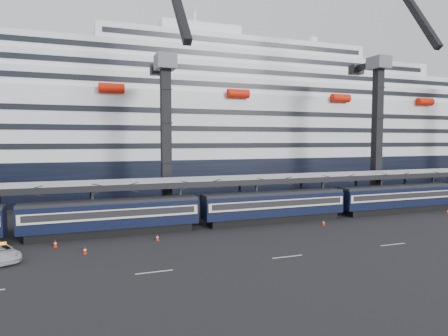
# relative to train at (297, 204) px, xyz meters

# --- Properties ---
(ground) EXTENTS (260.00, 260.00, 0.00)m
(ground) POSITION_rel_train_xyz_m (4.65, -10.00, -2.20)
(ground) COLOR black
(ground) RESTS_ON ground
(train) EXTENTS (133.05, 3.00, 4.05)m
(train) POSITION_rel_train_xyz_m (0.00, 0.00, 0.00)
(train) COLOR black
(train) RESTS_ON ground
(canopy) EXTENTS (130.00, 6.25, 5.53)m
(canopy) POSITION_rel_train_xyz_m (4.65, 4.00, 3.05)
(canopy) COLOR gray
(canopy) RESTS_ON ground
(cruise_ship) EXTENTS (214.09, 28.84, 34.00)m
(cruise_ship) POSITION_rel_train_xyz_m (3.57, 35.99, 10.14)
(cruise_ship) COLOR black
(cruise_ship) RESTS_ON ground
(crane_dark_near) EXTENTS (4.50, 17.75, 35.08)m
(crane_dark_near) POSITION_rel_train_xyz_m (-15.35, 8.59, 9.73)
(crane_dark_near) COLOR #4E5156
(crane_dark_near) RESTS_ON ground
(crane_dark_mid) EXTENTS (4.50, 18.24, 39.64)m
(crane_dark_mid) POSITION_rel_train_xyz_m (19.65, 7.59, 11.16)
(crane_dark_mid) COLOR #4E5156
(crane_dark_mid) RESTS_ON ground
(traffic_cone_a) EXTENTS (0.38, 0.38, 0.76)m
(traffic_cone_a) POSITION_rel_train_xyz_m (-29.07, -3.26, -1.83)
(traffic_cone_a) COLOR red
(traffic_cone_a) RESTS_ON ground
(traffic_cone_b) EXTENTS (0.36, 0.36, 0.72)m
(traffic_cone_b) POSITION_rel_train_xyz_m (-26.39, -6.70, -1.85)
(traffic_cone_b) COLOR red
(traffic_cone_b) RESTS_ON ground
(traffic_cone_c) EXTENTS (0.35, 0.35, 0.70)m
(traffic_cone_c) POSITION_rel_train_xyz_m (-19.21, -4.19, -1.86)
(traffic_cone_c) COLOR red
(traffic_cone_c) RESTS_ON ground
(traffic_cone_d) EXTENTS (0.35, 0.35, 0.69)m
(traffic_cone_d) POSITION_rel_train_xyz_m (1.39, -3.86, -1.86)
(traffic_cone_d) COLOR red
(traffic_cone_d) RESTS_ON ground
(traffic_cone_e) EXTENTS (0.41, 0.41, 0.82)m
(traffic_cone_e) POSITION_rel_train_xyz_m (22.17, -3.73, -1.80)
(traffic_cone_e) COLOR red
(traffic_cone_e) RESTS_ON ground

